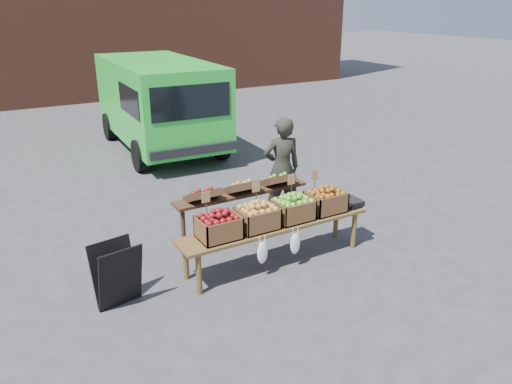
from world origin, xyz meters
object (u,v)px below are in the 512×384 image
crate_red_apples (293,210)px  vendor (282,168)px  back_table (242,210)px  crate_russet_pears (257,218)px  crate_golden_apples (219,228)px  weighing_scale (349,203)px  chalkboard_sign (117,275)px  crate_green_apples (326,202)px  delivery_van (159,106)px  display_bench (275,243)px

crate_red_apples → vendor: bearing=63.0°
back_table → crate_russet_pears: 0.76m
crate_golden_apples → weighing_scale: crate_golden_apples is taller
chalkboard_sign → crate_russet_pears: size_ratio=1.57×
back_table → crate_green_apples: (0.93, -0.72, 0.19)m
crate_russet_pears → weighing_scale: bearing=0.0°
chalkboard_sign → weighing_scale: (3.34, -0.07, 0.22)m
vendor → crate_russet_pears: (-1.18, -1.24, -0.12)m
delivery_van → crate_golden_apples: size_ratio=9.14×
delivery_van → chalkboard_sign: size_ratio=5.84×
crate_red_apples → weighing_scale: 0.98m
vendor → crate_golden_apples: (-1.73, -1.24, -0.12)m
delivery_van → chalkboard_sign: bearing=-111.8°
vendor → crate_green_apples: 1.25m
crate_russet_pears → crate_green_apples: same height
vendor → display_bench: 1.63m
chalkboard_sign → back_table: (1.99, 0.65, 0.13)m
weighing_scale → display_bench: bearing=180.0°
back_table → crate_red_apples: 0.84m
vendor → back_table: 1.18m
crate_green_apples → weighing_scale: size_ratio=1.47×
crate_red_apples → delivery_van: bearing=86.5°
delivery_van → crate_green_apples: size_ratio=9.14×
weighing_scale → crate_golden_apples: bearing=180.0°
crate_golden_apples → crate_russet_pears: (0.55, 0.00, 0.00)m
crate_golden_apples → crate_red_apples: same height
chalkboard_sign → weighing_scale: size_ratio=2.30×
chalkboard_sign → crate_golden_apples: crate_golden_apples is taller
vendor → weighing_scale: size_ratio=4.86×
back_table → display_bench: back_table is taller
crate_green_apples → crate_golden_apples: bearing=180.0°
crate_golden_apples → crate_russet_pears: 0.55m
delivery_van → vendor: 4.79m
chalkboard_sign → display_bench: bearing=-11.0°
delivery_van → crate_russet_pears: bearing=-95.8°
display_bench → crate_golden_apples: (-0.82, 0.00, 0.42)m
chalkboard_sign → crate_red_apples: crate_red_apples is taller
chalkboard_sign → back_table: bearing=9.0°
chalkboard_sign → crate_red_apples: 2.39m
chalkboard_sign → weighing_scale: bearing=-10.3°
display_bench → crate_golden_apples: crate_golden_apples is taller
crate_golden_apples → crate_green_apples: size_ratio=1.00×
chalkboard_sign → crate_golden_apples: (1.27, -0.07, 0.32)m
back_table → crate_green_apples: back_table is taller
vendor → crate_russet_pears: bearing=60.7°
display_bench → vendor: bearing=53.8°
display_bench → delivery_van: bearing=83.9°
crate_red_apples → chalkboard_sign: bearing=178.4°
display_bench → crate_red_apples: 0.51m
display_bench → crate_green_apples: crate_green_apples is taller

